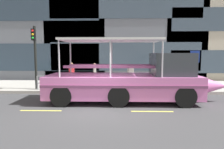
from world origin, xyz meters
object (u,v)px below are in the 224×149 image
object	(u,v)px
pedestrian_mid_right	(95,72)
pedestrian_near_stern	(72,72)
pedestrian_mid_left	(131,73)
parking_sign	(194,63)
pedestrian_near_bow	(179,74)
duck_tour_boat	(133,81)
traffic_light_pole	(35,51)

from	to	relation	value
pedestrian_mid_right	pedestrian_near_stern	xyz separation A→B (m)	(-1.62, -0.06, 0.03)
pedestrian_mid_left	parking_sign	bearing A→B (deg)	-9.89
pedestrian_near_bow	pedestrian_mid_left	distance (m)	3.18
pedestrian_mid_left	pedestrian_mid_right	bearing A→B (deg)	174.29
parking_sign	pedestrian_mid_right	size ratio (longest dim) A/B	1.53
parking_sign	pedestrian_near_stern	size ratio (longest dim) A/B	1.49
duck_tour_boat	pedestrian_near_stern	xyz separation A→B (m)	(-4.02, 3.71, 0.12)
parking_sign	duck_tour_boat	world-z (taller)	duck_tour_boat
pedestrian_mid_right	pedestrian_near_stern	world-z (taller)	pedestrian_near_stern
parking_sign	pedestrian_mid_left	world-z (taller)	parking_sign
duck_tour_boat	pedestrian_near_stern	world-z (taller)	duck_tour_boat
parking_sign	pedestrian_near_bow	bearing A→B (deg)	175.65
duck_tour_boat	traffic_light_pole	bearing A→B (deg)	158.07
traffic_light_pole	pedestrian_near_stern	xyz separation A→B (m)	(2.03, 1.27, -1.43)
traffic_light_pole	pedestrian_near_stern	world-z (taller)	traffic_light_pole
pedestrian_near_bow	pedestrian_mid_right	world-z (taller)	pedestrian_near_bow
traffic_light_pole	pedestrian_mid_right	distance (m)	4.16
parking_sign	traffic_light_pole	bearing A→B (deg)	-177.92
traffic_light_pole	pedestrian_mid_left	bearing A→B (deg)	9.92
parking_sign	pedestrian_mid_right	bearing A→B (deg)	171.70
parking_sign	duck_tour_boat	xyz separation A→B (m)	(-4.17, -2.81, -0.80)
traffic_light_pole	duck_tour_boat	size ratio (longest dim) A/B	0.42
traffic_light_pole	parking_sign	world-z (taller)	traffic_light_pole
pedestrian_mid_right	traffic_light_pole	bearing A→B (deg)	-160.00
pedestrian_near_bow	pedestrian_near_stern	size ratio (longest dim) A/B	0.97
pedestrian_mid_left	pedestrian_near_stern	xyz separation A→B (m)	(-4.13, 0.19, 0.06)
traffic_light_pole	pedestrian_near_bow	distance (m)	9.41
traffic_light_pole	pedestrian_near_stern	bearing A→B (deg)	31.96
parking_sign	pedestrian_near_bow	world-z (taller)	parking_sign
duck_tour_boat	pedestrian_near_bow	xyz separation A→B (m)	(3.23, 2.88, 0.09)
parking_sign	pedestrian_mid_right	xyz separation A→B (m)	(-6.57, 0.96, -0.71)
traffic_light_pole	pedestrian_near_bow	xyz separation A→B (m)	(9.28, 0.44, -1.46)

